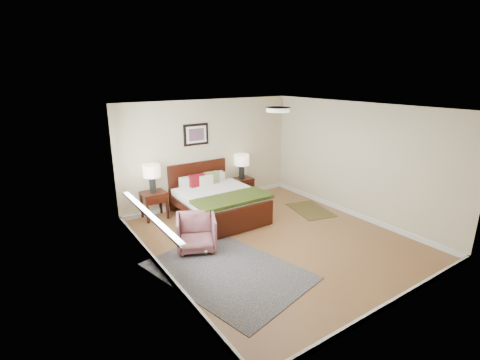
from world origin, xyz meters
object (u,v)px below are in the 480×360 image
(nightstand_right, at_px, (242,186))
(armchair, at_px, (196,233))
(bed, at_px, (217,196))
(lamp_left, at_px, (152,173))
(nightstand_left, at_px, (154,198))
(lamp_right, at_px, (242,162))
(rug_persian, at_px, (228,271))

(nightstand_right, relative_size, armchair, 0.75)
(bed, xyz_separation_m, lamp_left, (-1.18, 0.73, 0.55))
(bed, relative_size, nightstand_left, 3.27)
(bed, distance_m, armchair, 1.52)
(lamp_right, bearing_deg, nightstand_right, -90.00)
(bed, xyz_separation_m, lamp_right, (1.13, 0.73, 0.48))
(nightstand_right, bearing_deg, lamp_left, 179.71)
(armchair, xyz_separation_m, rug_persian, (0.07, -0.95, -0.32))
(bed, bearing_deg, lamp_right, 32.78)
(nightstand_left, distance_m, lamp_right, 2.37)
(bed, height_order, rug_persian, bed)
(lamp_left, xyz_separation_m, armchair, (0.11, -1.80, -0.71))
(nightstand_left, xyz_separation_m, nightstand_right, (2.32, 0.01, -0.14))
(lamp_right, distance_m, armchair, 2.92)
(lamp_left, height_order, armchair, lamp_left)
(lamp_left, height_order, rug_persian, lamp_left)
(nightstand_right, bearing_deg, nightstand_left, -179.78)
(rug_persian, bearing_deg, nightstand_right, 38.86)
(rug_persian, bearing_deg, lamp_right, 38.98)
(nightstand_left, relative_size, armchair, 0.84)
(nightstand_left, distance_m, lamp_left, 0.56)
(nightstand_right, xyz_separation_m, armchair, (-2.20, -1.79, -0.01))
(nightstand_left, relative_size, rug_persian, 0.24)
(bed, bearing_deg, armchair, -134.94)
(rug_persian, bearing_deg, lamp_left, 80.57)
(lamp_right, bearing_deg, armchair, -140.73)
(lamp_right, relative_size, rug_persian, 0.25)
(lamp_left, xyz_separation_m, lamp_right, (2.32, 0.00, -0.07))
(bed, distance_m, nightstand_left, 1.38)
(armchair, bearing_deg, lamp_left, 117.75)
(bed, relative_size, rug_persian, 0.79)
(nightstand_right, xyz_separation_m, rug_persian, (-2.13, -2.74, -0.32))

